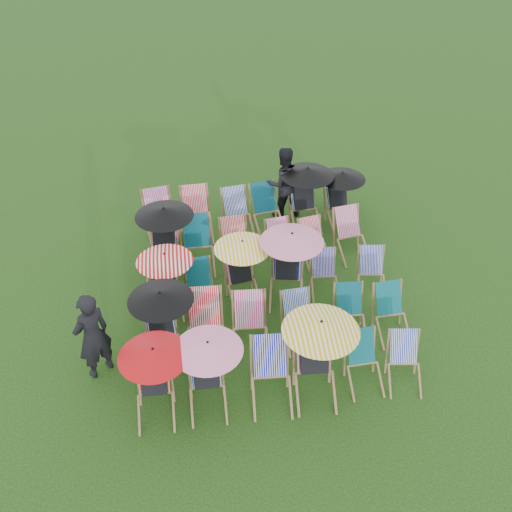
{
  "coord_description": "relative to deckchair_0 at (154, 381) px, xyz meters",
  "views": [
    {
      "loc": [
        -1.35,
        -8.02,
        7.44
      ],
      "look_at": [
        -0.19,
        0.25,
        0.9
      ],
      "focal_mm": 40.0,
      "sensor_mm": 36.0,
      "label": 1
    }
  ],
  "objects": [
    {
      "name": "deckchair_8",
      "position": [
        1.61,
        1.1,
        -0.19
      ],
      "size": [
        0.7,
        0.93,
        0.96
      ],
      "rotation": [
        0.0,
        0.0,
        -0.07
      ],
      "color": "olive",
      "rests_on": "ground"
    },
    {
      "name": "deckchair_13",
      "position": [
        0.82,
        2.31,
        -0.24
      ],
      "size": [
        0.63,
        0.83,
        0.86
      ],
      "rotation": [
        0.0,
        0.0,
        0.08
      ],
      "color": "olive",
      "rests_on": "ground"
    },
    {
      "name": "deckchair_20",
      "position": [
        1.62,
        3.45,
        -0.2
      ],
      "size": [
        0.66,
        0.89,
        0.93
      ],
      "rotation": [
        0.0,
        0.0,
        0.05
      ],
      "color": "olive",
      "rests_on": "ground"
    },
    {
      "name": "deckchair_9",
      "position": [
        2.48,
        1.17,
        -0.23
      ],
      "size": [
        0.63,
        0.84,
        0.87
      ],
      "rotation": [
        0.0,
        0.0,
        0.07
      ],
      "color": "olive",
      "rests_on": "ground"
    },
    {
      "name": "deckchair_28",
      "position": [
        3.31,
        4.69,
        0.06
      ],
      "size": [
        1.17,
        1.24,
        1.39
      ],
      "rotation": [
        0.0,
        0.0,
        0.08
      ],
      "color": "olive",
      "rests_on": "ground"
    },
    {
      "name": "deckchair_29",
      "position": [
        4.11,
        4.69,
        -0.02
      ],
      "size": [
        1.03,
        1.11,
        1.23
      ],
      "rotation": [
        0.0,
        0.0,
        0.14
      ],
      "color": "olive",
      "rests_on": "ground"
    },
    {
      "name": "deckchair_17",
      "position": [
        4.13,
        2.28,
        -0.25
      ],
      "size": [
        0.65,
        0.83,
        0.83
      ],
      "rotation": [
        0.0,
        0.0,
        -0.14
      ],
      "color": "olive",
      "rests_on": "ground"
    },
    {
      "name": "deckchair_0",
      "position": [
        0.0,
        0.0,
        0.0
      ],
      "size": [
        1.07,
        1.11,
        1.27
      ],
      "rotation": [
        0.0,
        0.0,
        -0.02
      ],
      "color": "olive",
      "rests_on": "ground"
    },
    {
      "name": "ground",
      "position": [
        2.09,
        2.27,
        -0.67
      ],
      "size": [
        100.0,
        100.0,
        0.0
      ],
      "primitive_type": "plane",
      "color": "black",
      "rests_on": "ground"
    },
    {
      "name": "deckchair_19",
      "position": [
        0.86,
        3.53,
        -0.17
      ],
      "size": [
        0.67,
        0.93,
        1.0
      ],
      "rotation": [
        0.0,
        0.0,
        0.01
      ],
      "color": "olive",
      "rests_on": "ground"
    },
    {
      "name": "deckchair_5",
      "position": [
        3.98,
        0.01,
        -0.25
      ],
      "size": [
        0.65,
        0.83,
        0.83
      ],
      "rotation": [
        0.0,
        0.0,
        -0.14
      ],
      "color": "olive",
      "rests_on": "ground"
    },
    {
      "name": "deckchair_25",
      "position": [
        0.9,
        4.64,
        -0.16
      ],
      "size": [
        0.71,
        0.96,
        1.01
      ],
      "rotation": [
        0.0,
        0.0,
        0.04
      ],
      "color": "olive",
      "rests_on": "ground"
    },
    {
      "name": "deckchair_4",
      "position": [
        3.33,
        0.09,
        -0.24
      ],
      "size": [
        0.6,
        0.81,
        0.86
      ],
      "rotation": [
        0.0,
        0.0,
        0.04
      ],
      "color": "olive",
      "rests_on": "ground"
    },
    {
      "name": "deckchair_26",
      "position": [
        1.8,
        4.61,
        -0.2
      ],
      "size": [
        0.74,
        0.94,
        0.94
      ],
      "rotation": [
        0.0,
        0.0,
        0.15
      ],
      "color": "olive",
      "rests_on": "ground"
    },
    {
      "name": "deckchair_23",
      "position": [
        4.06,
        3.47,
        -0.19
      ],
      "size": [
        0.77,
        0.97,
        0.95
      ],
      "rotation": [
        0.0,
        0.0,
        0.17
      ],
      "color": "olive",
      "rests_on": "ground"
    },
    {
      "name": "deckchair_3",
      "position": [
        2.51,
        0.04,
        0.08
      ],
      "size": [
        1.2,
        1.26,
        1.42
      ],
      "rotation": [
        0.0,
        0.0,
        -0.06
      ],
      "color": "olive",
      "rests_on": "ground"
    },
    {
      "name": "deckchair_12",
      "position": [
        0.2,
        2.31,
        -0.02
      ],
      "size": [
        1.03,
        1.09,
        1.22
      ],
      "rotation": [
        0.0,
        0.0,
        0.09
      ],
      "color": "olive",
      "rests_on": "ground"
    },
    {
      "name": "deckchair_2",
      "position": [
        1.79,
        -0.02,
        -0.17
      ],
      "size": [
        0.71,
        0.95,
        0.99
      ],
      "rotation": [
        0.0,
        0.0,
        -0.06
      ],
      "color": "olive",
      "rests_on": "ground"
    },
    {
      "name": "deckchair_14",
      "position": [
        1.63,
        2.44,
        -0.01
      ],
      "size": [
        1.06,
        1.15,
        1.25
      ],
      "rotation": [
        0.0,
        0.0,
        0.19
      ],
      "color": "olive",
      "rests_on": "ground"
    },
    {
      "name": "deckchair_16",
      "position": [
        3.21,
        2.35,
        -0.26
      ],
      "size": [
        0.59,
        0.79,
        0.82
      ],
      "rotation": [
        0.0,
        0.0,
        -0.07
      ],
      "color": "olive",
      "rests_on": "ground"
    },
    {
      "name": "deckchair_27",
      "position": [
        2.46,
        4.62,
        -0.18
      ],
      "size": [
        0.8,
        1.0,
        0.98
      ],
      "rotation": [
        0.0,
        0.0,
        0.18
      ],
      "color": "olive",
      "rests_on": "ground"
    },
    {
      "name": "deckchair_6",
      "position": [
        0.13,
        1.19,
        0.01
      ],
      "size": [
        1.09,
        1.18,
        1.3
      ],
      "rotation": [
        0.0,
        0.0,
        0.15
      ],
      "color": "olive",
      "rests_on": "ground"
    },
    {
      "name": "deckchair_22",
      "position": [
        3.25,
        3.39,
        -0.25
      ],
      "size": [
        0.69,
        0.86,
        0.84
      ],
      "rotation": [
        0.0,
        0.0,
        0.19
      ],
      "color": "olive",
      "rests_on": "ground"
    },
    {
      "name": "deckchair_10",
      "position": [
        3.41,
        1.23,
        -0.24
      ],
      "size": [
        0.61,
        0.82,
        0.86
      ],
      "rotation": [
        0.0,
        0.0,
        -0.06
      ],
      "color": "olive",
      "rests_on": "ground"
    },
    {
      "name": "deckchair_11",
      "position": [
        4.14,
        1.11,
        -0.23
      ],
      "size": [
        0.64,
        0.85,
        0.89
      ],
      "rotation": [
        0.0,
        0.0,
        0.07
      ],
      "color": "olive",
      "rests_on": "ground"
    },
    {
      "name": "deckchair_18",
      "position": [
        0.19,
        3.57,
        0.05
      ],
      "size": [
        1.16,
        1.24,
        1.37
      ],
      "rotation": [
        0.0,
        0.0,
        -0.2
      ],
      "color": "olive",
      "rests_on": "ground"
    },
    {
      "name": "deckchair_24",
      "position": [
        0.13,
        4.6,
        -0.16
      ],
      "size": [
        0.84,
        1.05,
        1.03
      ],
      "rotation": [
        0.0,
        0.0,
        0.18
      ],
      "color": "olive",
      "rests_on": "ground"
    },
    {
      "name": "deckchair_15",
      "position": [
        2.49,
        2.35,
        0.07
      ],
      "size": [
        1.19,
        1.27,
        1.41
      ],
      "rotation": [
        0.0,
        0.0,
        -0.2
      ],
      "color": "olive",
      "rests_on": "ground"
    },
    {
      "name": "person_left",
      "position": [
        -0.95,
        0.92,
        0.17
      ],
      "size": [
        0.73,
        0.7,
        1.68
      ],
      "primitive_type": "imported",
      "rotation": [
        0.0,
        0.0,
        3.81
      ],
      "color": "black",
      "rests_on": "ground"
    },
    {
      "name": "deckchair_1",
      "position": [
        0.8,
        0.02,
        -0.0
      ],
      "size": [
        1.07,
        1.11,
        1.26
      ],
      "rotation": [
        0.0,
        0.0,
        -0.01
      ],
      "color": "olive",
      "rests_on": "ground"
    },
    {
      "name": "deckchair_7",
      "position": [
        0.85,
        1.22,
        -0.16
      ],
      "size": [
        0.71,
        0.96,
        1.01
      ],
      "rotation": [
        0.0,
        0.0,
        -0.04
      ],
      "color": "olive",
      "rests_on": "ground"
    },
    {
      "name": "deckchair_21",
      "position": [
        2.56,
        3.45,
        -0.25
      ],
      "size": [
        0.66,
        0.84,
        0.84
      ],
      "rotation": [
        0.0,
        0.0,
        0.14
      ],
      "color": "olive",
      "rests_on": "ground"
    },
    {
      "name": "person_rear",
      "position": [
        2.89,
        5.14,
        0.18
      ],
      "size": [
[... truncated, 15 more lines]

